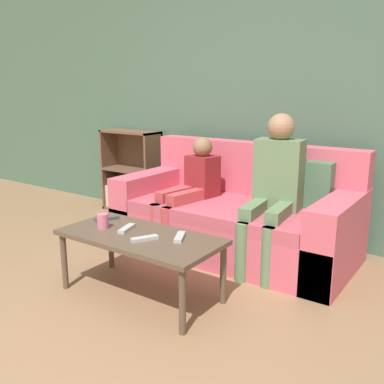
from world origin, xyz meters
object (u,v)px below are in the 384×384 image
(tv_remote_2, at_px, (107,218))
(tv_remote_3, at_px, (127,228))
(person_child, at_px, (191,186))
(cup_near, at_px, (103,221))
(coffee_table, at_px, (140,241))
(person_adult, at_px, (275,181))
(bookshelf, at_px, (131,179))
(tv_remote_1, at_px, (180,237))
(couch, at_px, (236,217))
(tv_remote_0, at_px, (145,239))

(tv_remote_2, distance_m, tv_remote_3, 0.28)
(person_child, relative_size, cup_near, 9.39)
(coffee_table, xyz_separation_m, person_adult, (0.48, 0.97, 0.28))
(person_adult, height_order, tv_remote_2, person_adult)
(coffee_table, xyz_separation_m, cup_near, (-0.29, -0.04, 0.09))
(bookshelf, bearing_deg, tv_remote_1, -39.30)
(person_adult, height_order, tv_remote_1, person_adult)
(coffee_table, height_order, tv_remote_3, tv_remote_3)
(cup_near, height_order, tv_remote_3, cup_near)
(person_adult, bearing_deg, couch, 159.82)
(bookshelf, relative_size, tv_remote_1, 5.12)
(person_adult, bearing_deg, person_child, 177.30)
(cup_near, height_order, tv_remote_0, cup_near)
(couch, distance_m, person_adult, 0.53)
(cup_near, bearing_deg, tv_remote_1, 13.42)
(person_adult, height_order, cup_near, person_adult)
(couch, distance_m, tv_remote_0, 1.13)
(bookshelf, height_order, tv_remote_1, bookshelf)
(bookshelf, distance_m, person_adult, 2.03)
(coffee_table, bearing_deg, tv_remote_2, 165.55)
(couch, distance_m, bookshelf, 1.63)
(person_child, bearing_deg, bookshelf, 164.47)
(coffee_table, xyz_separation_m, tv_remote_3, (-0.13, 0.02, 0.05))
(tv_remote_0, bearing_deg, cup_near, -154.73)
(tv_remote_1, height_order, tv_remote_2, same)
(coffee_table, xyz_separation_m, tv_remote_0, (0.09, -0.06, 0.05))
(couch, relative_size, person_adult, 1.68)
(coffee_table, bearing_deg, tv_remote_0, -32.59)
(person_child, xyz_separation_m, cup_near, (-0.04, -0.96, -0.06))
(person_child, distance_m, tv_remote_1, 0.98)
(couch, xyz_separation_m, tv_remote_0, (-0.02, -1.12, 0.14))
(bookshelf, height_order, tv_remote_0, bookshelf)
(tv_remote_1, bearing_deg, cup_near, 166.68)
(tv_remote_0, relative_size, tv_remote_2, 0.99)
(bookshelf, relative_size, cup_near, 8.95)
(person_adult, distance_m, tv_remote_0, 1.12)
(cup_near, height_order, tv_remote_2, cup_near)
(bookshelf, distance_m, cup_near, 1.93)
(couch, relative_size, bookshelf, 2.17)
(tv_remote_1, relative_size, tv_remote_2, 0.99)
(tv_remote_1, height_order, tv_remote_3, same)
(couch, relative_size, tv_remote_3, 10.91)
(coffee_table, relative_size, person_adult, 0.93)
(coffee_table, distance_m, tv_remote_1, 0.27)
(tv_remote_2, bearing_deg, tv_remote_1, 23.47)
(bookshelf, bearing_deg, person_adult, -14.99)
(coffee_table, bearing_deg, person_adult, 63.45)
(tv_remote_0, xyz_separation_m, tv_remote_1, (0.16, 0.15, 0.00))
(cup_near, bearing_deg, coffee_table, 8.22)
(coffee_table, bearing_deg, couch, 83.89)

